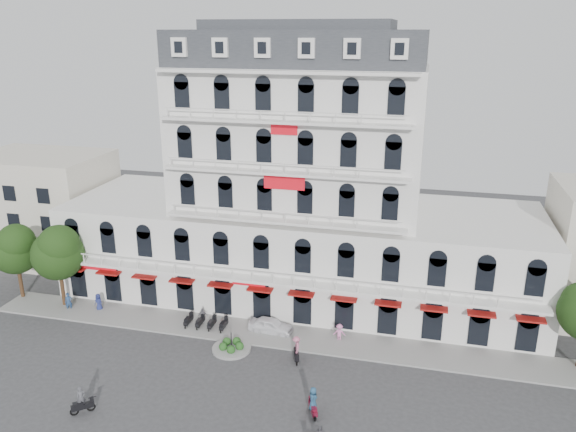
# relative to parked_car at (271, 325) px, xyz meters

# --- Properties ---
(ground) EXTENTS (120.00, 120.00, 0.00)m
(ground) POSITION_rel_parked_car_xyz_m (0.62, -9.50, -0.67)
(ground) COLOR #38383A
(ground) RESTS_ON ground
(sidewalk) EXTENTS (53.00, 4.00, 0.16)m
(sidewalk) POSITION_rel_parked_car_xyz_m (0.62, -0.50, -0.59)
(sidewalk) COLOR gray
(sidewalk) RESTS_ON ground
(main_building) EXTENTS (45.00, 15.00, 25.80)m
(main_building) POSITION_rel_parked_car_xyz_m (0.62, 8.50, 9.29)
(main_building) COLOR silver
(main_building) RESTS_ON ground
(flank_building_west) EXTENTS (14.00, 10.00, 12.00)m
(flank_building_west) POSITION_rel_parked_car_xyz_m (-29.38, 10.50, 5.33)
(flank_building_west) COLOR beige
(flank_building_west) RESTS_ON ground
(traffic_island) EXTENTS (3.20, 3.20, 1.60)m
(traffic_island) POSITION_rel_parked_car_xyz_m (-2.38, -3.50, -0.41)
(traffic_island) COLOR gray
(traffic_island) RESTS_ON ground
(parked_scooter_row) EXTENTS (4.40, 1.80, 1.10)m
(parked_scooter_row) POSITION_rel_parked_car_xyz_m (-5.73, -0.70, -0.67)
(parked_scooter_row) COLOR black
(parked_scooter_row) RESTS_ON ground
(tree_west_outer) EXTENTS (4.50, 4.48, 7.76)m
(tree_west_outer) POSITION_rel_parked_car_xyz_m (-25.33, 0.48, 4.68)
(tree_west_outer) COLOR #382314
(tree_west_outer) RESTS_ON ground
(tree_west_inner) EXTENTS (4.76, 4.76, 8.25)m
(tree_west_inner) POSITION_rel_parked_car_xyz_m (-20.33, -0.02, 5.02)
(tree_west_inner) COLOR #382314
(tree_west_inner) RESTS_ON ground
(parked_car) EXTENTS (4.00, 1.79, 1.33)m
(parked_car) POSITION_rel_parked_car_xyz_m (0.00, 0.00, 0.00)
(parked_car) COLOR white
(parked_car) RESTS_ON ground
(rider_west) EXTENTS (1.39, 1.22, 2.08)m
(rider_west) POSITION_rel_parked_car_xyz_m (-9.63, -13.51, 0.25)
(rider_west) COLOR black
(rider_west) RESTS_ON ground
(rider_east) EXTENTS (0.92, 1.60, 2.20)m
(rider_east) POSITION_rel_parked_car_xyz_m (5.75, -9.95, 0.43)
(rider_east) COLOR maroon
(rider_east) RESTS_ON ground
(rider_center) EXTENTS (0.94, 1.66, 2.20)m
(rider_center) POSITION_rel_parked_car_xyz_m (3.15, -3.81, 0.50)
(rider_center) COLOR black
(rider_center) RESTS_ON ground
(pedestrian_left) EXTENTS (0.92, 0.69, 1.69)m
(pedestrian_left) POSITION_rel_parked_car_xyz_m (-16.70, 0.00, 0.18)
(pedestrian_left) COLOR navy
(pedestrian_left) RESTS_ON ground
(pedestrian_mid) EXTENTS (0.94, 0.58, 1.50)m
(pedestrian_mid) POSITION_rel_parked_car_xyz_m (-6.29, 0.00, 0.08)
(pedestrian_mid) COLOR slate
(pedestrian_mid) RESTS_ON ground
(pedestrian_right) EXTENTS (1.07, 0.68, 1.58)m
(pedestrian_right) POSITION_rel_parked_car_xyz_m (5.98, 0.00, 0.12)
(pedestrian_right) COLOR pink
(pedestrian_right) RESTS_ON ground
(pedestrian_far) EXTENTS (0.78, 0.73, 1.79)m
(pedestrian_far) POSITION_rel_parked_car_xyz_m (-19.38, -0.70, 0.23)
(pedestrian_far) COLOR navy
(pedestrian_far) RESTS_ON ground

